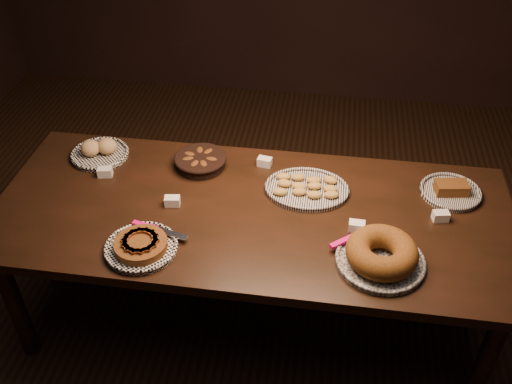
# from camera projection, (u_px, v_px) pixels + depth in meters

# --- Properties ---
(ground) EXTENTS (5.00, 5.00, 0.00)m
(ground) POSITION_uv_depth(u_px,v_px,m) (252.00, 315.00, 3.09)
(ground) COLOR black
(ground) RESTS_ON ground
(buffet_table) EXTENTS (2.40, 1.00, 0.75)m
(buffet_table) POSITION_uv_depth(u_px,v_px,m) (252.00, 222.00, 2.67)
(buffet_table) COLOR black
(buffet_table) RESTS_ON ground
(apple_tart_plate) EXTENTS (0.34, 0.31, 0.06)m
(apple_tart_plate) POSITION_uv_depth(u_px,v_px,m) (141.00, 246.00, 2.41)
(apple_tart_plate) COLOR white
(apple_tart_plate) RESTS_ON buffet_table
(madeleine_platter) EXTENTS (0.40, 0.33, 0.05)m
(madeleine_platter) POSITION_uv_depth(u_px,v_px,m) (307.00, 188.00, 2.72)
(madeleine_platter) COLOR black
(madeleine_platter) RESTS_ON buffet_table
(bundt_cake_plate) EXTENTS (0.40, 0.40, 0.12)m
(bundt_cake_plate) POSITION_uv_depth(u_px,v_px,m) (381.00, 255.00, 2.33)
(bundt_cake_plate) COLOR black
(bundt_cake_plate) RESTS_ON buffet_table
(croissant_basket) EXTENTS (0.27, 0.27, 0.07)m
(croissant_basket) POSITION_uv_depth(u_px,v_px,m) (200.00, 160.00, 2.87)
(croissant_basket) COLOR black
(croissant_basket) RESTS_ON buffet_table
(bread_roll_plate) EXTENTS (0.30, 0.30, 0.09)m
(bread_roll_plate) POSITION_uv_depth(u_px,v_px,m) (99.00, 151.00, 2.95)
(bread_roll_plate) COLOR white
(bread_roll_plate) RESTS_ON buffet_table
(loaf_plate) EXTENTS (0.29, 0.29, 0.07)m
(loaf_plate) POSITION_uv_depth(u_px,v_px,m) (451.00, 191.00, 2.70)
(loaf_plate) COLOR black
(loaf_plate) RESTS_ON buffet_table
(tent_cards) EXTENTS (1.69, 0.47, 0.04)m
(tent_cards) POSITION_uv_depth(u_px,v_px,m) (264.00, 194.00, 2.68)
(tent_cards) COLOR white
(tent_cards) RESTS_ON buffet_table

